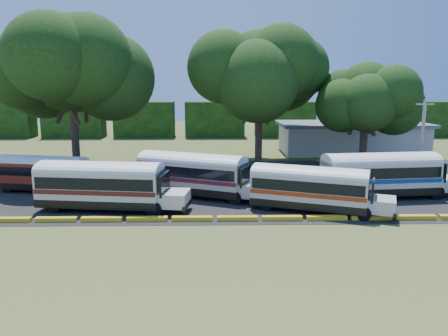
{
  "coord_description": "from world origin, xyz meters",
  "views": [
    {
      "loc": [
        0.05,
        -26.89,
        8.96
      ],
      "look_at": [
        0.71,
        6.0,
        2.62
      ],
      "focal_mm": 35.0,
      "sensor_mm": 36.0,
      "label": 1
    }
  ],
  "objects_px": {
    "bus_cream_west": "(104,183)",
    "bus_white_red": "(312,186)",
    "bus_red": "(44,171)",
    "tree_west": "(70,64)"
  },
  "relations": [
    {
      "from": "bus_cream_west",
      "to": "bus_white_red",
      "type": "xyz_separation_m",
      "value": [
        14.85,
        -0.6,
        -0.17
      ]
    },
    {
      "from": "bus_red",
      "to": "bus_white_red",
      "type": "xyz_separation_m",
      "value": [
        21.26,
        -6.23,
        0.08
      ]
    },
    {
      "from": "tree_west",
      "to": "bus_white_red",
      "type": "bearing_deg",
      "value": -36.17
    },
    {
      "from": "bus_red",
      "to": "bus_cream_west",
      "type": "xyz_separation_m",
      "value": [
        6.4,
        -5.63,
        0.25
      ]
    },
    {
      "from": "bus_cream_west",
      "to": "tree_west",
      "type": "bearing_deg",
      "value": 121.44
    },
    {
      "from": "bus_red",
      "to": "tree_west",
      "type": "relative_size",
      "value": 0.6
    },
    {
      "from": "bus_red",
      "to": "bus_cream_west",
      "type": "distance_m",
      "value": 8.53
    },
    {
      "from": "bus_white_red",
      "to": "bus_red",
      "type": "bearing_deg",
      "value": -174.83
    },
    {
      "from": "bus_red",
      "to": "tree_west",
      "type": "height_order",
      "value": "tree_west"
    },
    {
      "from": "bus_red",
      "to": "tree_west",
      "type": "distance_m",
      "value": 13.25
    }
  ]
}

